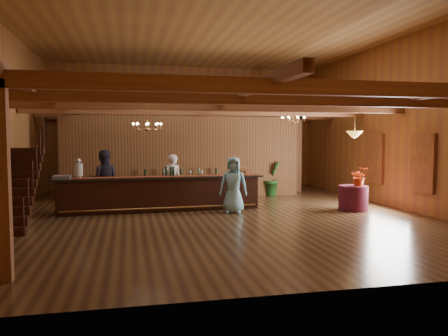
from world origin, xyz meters
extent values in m
plane|color=brown|center=(0.00, 0.00, 0.00)|extent=(14.00, 14.00, 0.00)
plane|color=#A67639|center=(0.00, 0.00, 5.50)|extent=(14.00, 14.00, 0.00)
cube|color=#9B642A|center=(0.00, 7.00, 2.75)|extent=(12.00, 0.10, 5.50)
cube|color=#9B642A|center=(0.00, -7.00, 2.75)|extent=(12.00, 0.10, 5.50)
cube|color=#9B642A|center=(6.00, 0.00, 2.75)|extent=(0.10, 14.00, 5.50)
cube|color=#A65F33|center=(0.00, -5.50, 3.20)|extent=(11.90, 0.20, 0.28)
cube|color=#A65F33|center=(0.00, -3.00, 3.20)|extent=(11.90, 0.20, 0.28)
cube|color=#A65F33|center=(0.00, -0.50, 3.20)|extent=(11.90, 0.20, 0.28)
cube|color=#A65F33|center=(0.00, 2.00, 3.20)|extent=(11.90, 0.20, 0.28)
cube|color=#A65F33|center=(0.00, 4.50, 3.20)|extent=(11.90, 0.20, 0.28)
cube|color=#A65F33|center=(0.00, 6.80, 3.20)|extent=(11.90, 0.20, 0.28)
cube|color=#A65F33|center=(-4.50, 0.00, 3.34)|extent=(0.18, 13.90, 0.22)
cube|color=#A65F33|center=(0.00, 0.00, 3.34)|extent=(0.18, 13.90, 0.22)
cube|color=#A65F33|center=(4.50, 0.00, 3.34)|extent=(0.18, 13.90, 0.22)
cube|color=#A65F33|center=(-4.50, 4.50, 1.60)|extent=(0.20, 0.20, 3.20)
cube|color=#A65F33|center=(4.50, 4.50, 1.60)|extent=(0.20, 0.20, 3.20)
cube|color=#A65F33|center=(-4.50, -5.50, 1.60)|extent=(0.20, 0.20, 3.20)
cube|color=brown|center=(-0.50, 3.50, 1.55)|extent=(9.00, 0.18, 3.10)
cube|color=white|center=(5.95, -1.60, 1.55)|extent=(0.12, 1.05, 1.75)
cube|color=white|center=(5.95, 1.00, 1.55)|extent=(0.12, 1.05, 1.75)
cube|color=black|center=(-5.45, -2.00, 0.10)|extent=(1.00, 0.28, 0.20)
cube|color=black|center=(-5.45, -1.72, 0.30)|extent=(1.00, 0.28, 0.20)
cube|color=black|center=(-5.45, -1.44, 0.50)|extent=(1.00, 0.28, 0.20)
cube|color=black|center=(-5.45, -1.16, 0.70)|extent=(1.00, 0.28, 0.20)
cube|color=black|center=(-5.45, -0.88, 0.90)|extent=(1.00, 0.28, 0.20)
cube|color=black|center=(-5.45, -0.60, 1.10)|extent=(1.00, 0.28, 0.20)
cube|color=black|center=(-5.45, -0.32, 1.30)|extent=(1.00, 0.28, 0.20)
cube|color=black|center=(-5.45, -0.04, 1.50)|extent=(1.00, 0.28, 0.20)
cube|color=black|center=(-5.45, 0.24, 1.70)|extent=(1.00, 0.28, 0.20)
cube|color=black|center=(-5.45, 0.52, 1.90)|extent=(1.00, 0.28, 0.20)
cube|color=black|center=(1.00, 5.50, 0.55)|extent=(1.20, 0.60, 1.10)
cube|color=#A75F34|center=(-2.00, 5.50, 0.50)|extent=(1.00, 0.60, 1.00)
cube|color=black|center=(-1.60, 0.75, 0.51)|extent=(6.19, 0.85, 1.03)
cube|color=black|center=(-1.60, 0.75, 1.05)|extent=(6.50, 0.99, 0.05)
cube|color=maroon|center=(-1.60, 0.75, 1.09)|extent=(6.07, 0.59, 0.01)
cylinder|color=#BB8846|center=(-1.60, 0.34, 0.15)|extent=(5.96, 0.23, 0.05)
cylinder|color=silver|center=(-4.04, 0.73, 1.12)|extent=(0.18, 0.18, 0.08)
cylinder|color=silver|center=(-4.04, 0.73, 1.34)|extent=(0.26, 0.26, 0.36)
sphere|color=silver|center=(-4.04, 0.73, 1.59)|extent=(0.18, 0.18, 0.18)
cube|color=gray|center=(-4.49, 0.62, 1.13)|extent=(0.50, 0.50, 0.10)
cube|color=#A75F34|center=(0.89, 0.78, 1.23)|extent=(0.06, 0.06, 0.30)
cube|color=#A75F34|center=(1.17, 0.78, 1.23)|extent=(0.06, 0.06, 0.30)
cylinder|color=#A75F34|center=(1.03, 0.78, 1.26)|extent=(0.24, 0.24, 0.24)
cylinder|color=black|center=(-1.41, 0.88, 1.23)|extent=(0.07, 0.07, 0.30)
cylinder|color=black|center=(-1.27, 0.89, 1.23)|extent=(0.07, 0.07, 0.30)
cylinder|color=black|center=(-1.18, 0.89, 1.23)|extent=(0.07, 0.07, 0.30)
cube|color=black|center=(-0.66, 3.24, 0.43)|extent=(3.09, 0.91, 0.86)
cylinder|color=maroon|center=(4.34, -0.45, 0.39)|extent=(0.91, 0.91, 0.79)
cylinder|color=#BB8846|center=(-2.04, -0.42, 2.86)|extent=(0.02, 0.02, 0.67)
sphere|color=#BB8846|center=(-2.04, -0.42, 2.53)|extent=(0.12, 0.12, 0.12)
torus|color=#BB8846|center=(-2.04, -0.42, 2.63)|extent=(0.80, 0.80, 0.04)
cylinder|color=#BB8846|center=(2.72, 0.59, 3.00)|extent=(0.02, 0.02, 0.40)
sphere|color=#BB8846|center=(2.72, 0.59, 2.80)|extent=(0.12, 0.12, 0.12)
torus|color=#BB8846|center=(2.72, 0.59, 2.90)|extent=(0.80, 0.80, 0.04)
cylinder|color=#BB8846|center=(4.34, -0.45, 2.80)|extent=(0.02, 0.02, 0.80)
cone|color=gold|center=(4.34, -0.45, 2.40)|extent=(0.52, 0.52, 0.20)
imported|color=white|center=(-1.17, 1.47, 0.87)|extent=(0.72, 0.56, 1.75)
imported|color=#272837|center=(-3.35, 1.42, 0.95)|extent=(0.94, 0.74, 1.91)
imported|color=#82C7DF|center=(0.55, -0.07, 0.86)|extent=(0.97, 0.78, 1.72)
imported|color=#1F551C|center=(2.99, 3.49, 0.69)|extent=(0.94, 0.87, 1.38)
imported|color=red|center=(4.47, -0.60, 1.08)|extent=(0.67, 0.63, 0.60)
imported|color=#BB8846|center=(4.40, -0.54, 0.94)|extent=(0.17, 0.17, 0.32)
camera|label=1|loc=(-2.56, -12.92, 2.30)|focal=35.00mm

